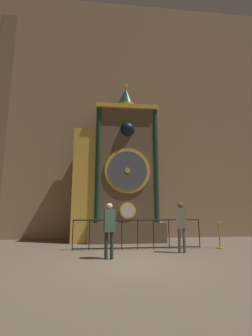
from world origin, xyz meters
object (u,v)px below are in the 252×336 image
Objects in this scene: stanchion_post at (220,240)px; visitor_far at (181,222)px; clock_tower at (119,172)px; visitor_near at (109,225)px.

visitor_far is at bearing -157.91° from stanchion_post.
clock_tower is at bearing 150.08° from stanchion_post.
visitor_near is (-0.57, -3.72, -2.31)m from clock_tower.
clock_tower is at bearing 142.21° from visitor_far.
clock_tower is 4.70× the size of visitor_near.
visitor_near is at bearing -147.51° from visitor_far.
visitor_far reaches higher than stanchion_post.
clock_tower is 5.45m from stanchion_post.
clock_tower reaches higher than stanchion_post.
visitor_far is (2.08, -3.00, -2.29)m from clock_tower.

